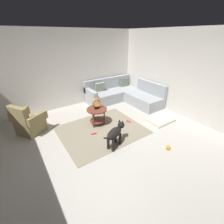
{
  "coord_description": "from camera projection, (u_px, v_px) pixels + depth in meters",
  "views": [
    {
      "loc": [
        -1.7,
        -2.54,
        2.5
      ],
      "look_at": [
        0.45,
        0.6,
        0.55
      ],
      "focal_mm": 24.42,
      "sensor_mm": 36.0,
      "label": 1
    }
  ],
  "objects": [
    {
      "name": "dog_bed_mat",
      "position": [
        160.0,
        120.0,
        4.9
      ],
      "size": [
        0.8,
        0.6,
        0.09
      ],
      "primitive_type": "cube",
      "color": "beige",
      "rests_on": "ground_plane"
    },
    {
      "name": "dog_toy_ball",
      "position": [
        168.0,
        148.0,
        3.68
      ],
      "size": [
        0.11,
        0.11,
        0.11
      ],
      "primitive_type": "sphere",
      "color": "orange",
      "rests_on": "ground_plane"
    },
    {
      "name": "side_table",
      "position": [
        97.0,
        112.0,
        4.54
      ],
      "size": [
        0.6,
        0.6,
        0.54
      ],
      "color": "brown",
      "rests_on": "ground_plane"
    },
    {
      "name": "armchair",
      "position": [
        28.0,
        123.0,
        4.21
      ],
      "size": [
        0.93,
        1.0,
        0.88
      ],
      "rotation": [
        0.0,
        0.0,
        -1.02
      ],
      "color": "olive",
      "rests_on": "ground_plane"
    },
    {
      "name": "sectional_couch",
      "position": [
        123.0,
        95.0,
        6.21
      ],
      "size": [
        2.2,
        2.25,
        0.88
      ],
      "color": "#9EA3A8",
      "rests_on": "ground_plane"
    },
    {
      "name": "dog",
      "position": [
        115.0,
        133.0,
        3.66
      ],
      "size": [
        0.81,
        0.39,
        0.63
      ],
      "rotation": [
        0.0,
        0.0,
        5.08
      ],
      "color": "black",
      "rests_on": "ground_plane"
    },
    {
      "name": "dog_toy_bone",
      "position": [
        129.0,
        121.0,
        4.84
      ],
      "size": [
        0.1,
        0.19,
        0.06
      ],
      "primitive_type": "ellipsoid",
      "rotation": [
        0.0,
        0.0,
        1.82
      ],
      "color": "red",
      "rests_on": "ground_plane"
    },
    {
      "name": "torus_sculpture",
      "position": [
        97.0,
        103.0,
        4.41
      ],
      "size": [
        0.28,
        0.08,
        0.33
      ],
      "color": "black",
      "rests_on": "side_table"
    },
    {
      "name": "wall_back",
      "position": [
        64.0,
        70.0,
        5.4
      ],
      "size": [
        6.0,
        0.12,
        2.7
      ],
      "primitive_type": "cube",
      "color": "silver",
      "rests_on": "ground_plane"
    },
    {
      "name": "dog_toy_rope",
      "position": [
        94.0,
        134.0,
        4.25
      ],
      "size": [
        0.15,
        0.06,
        0.05
      ],
      "primitive_type": "cylinder",
      "rotation": [
        0.0,
        1.57,
        3.05
      ],
      "color": "red",
      "rests_on": "ground_plane"
    },
    {
      "name": "area_rug",
      "position": [
        102.0,
        130.0,
        4.45
      ],
      "size": [
        2.3,
        1.9,
        0.01
      ],
      "primitive_type": "cube",
      "color": "gray",
      "rests_on": "ground_plane"
    },
    {
      "name": "ground_plane",
      "position": [
        111.0,
        146.0,
        3.88
      ],
      "size": [
        6.0,
        6.0,
        0.1
      ],
      "primitive_type": "cube",
      "color": "#B7B2A8"
    },
    {
      "name": "wall_right",
      "position": [
        189.0,
        76.0,
        4.73
      ],
      "size": [
        0.12,
        6.0,
        2.7
      ],
      "primitive_type": "cube",
      "color": "silver",
      "rests_on": "ground_plane"
    }
  ]
}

